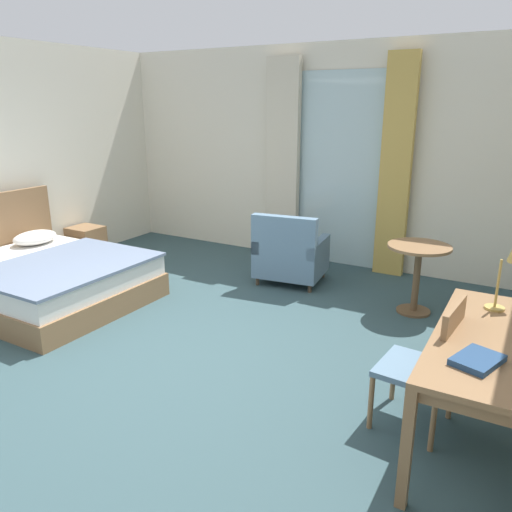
# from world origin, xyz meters

# --- Properties ---
(ground) EXTENTS (6.59, 7.09, 0.10)m
(ground) POSITION_xyz_m (0.00, 0.00, -0.05)
(ground) COLOR #334C51
(wall_back) EXTENTS (6.19, 0.12, 2.86)m
(wall_back) POSITION_xyz_m (0.00, 3.28, 1.43)
(wall_back) COLOR silver
(wall_back) RESTS_ON ground
(balcony_glass_door) EXTENTS (1.11, 0.02, 2.51)m
(balcony_glass_door) POSITION_xyz_m (0.36, 3.20, 1.26)
(balcony_glass_door) COLOR silver
(balcony_glass_door) RESTS_ON ground
(curtain_panel_left) EXTENTS (0.48, 0.10, 2.70)m
(curtain_panel_left) POSITION_xyz_m (-0.42, 3.10, 1.35)
(curtain_panel_left) COLOR beige
(curtain_panel_left) RESTS_ON ground
(curtain_panel_right) EXTENTS (0.37, 0.10, 2.70)m
(curtain_panel_right) POSITION_xyz_m (1.13, 3.10, 1.35)
(curtain_panel_right) COLOR tan
(curtain_panel_right) RESTS_ON ground
(bed) EXTENTS (2.05, 1.74, 1.10)m
(bed) POSITION_xyz_m (-1.91, 0.26, 0.27)
(bed) COLOR olive
(bed) RESTS_ON ground
(nightstand) EXTENTS (0.43, 0.40, 0.46)m
(nightstand) POSITION_xyz_m (-2.72, 1.61, 0.23)
(nightstand) COLOR olive
(nightstand) RESTS_ON ground
(writing_desk) EXTENTS (0.65, 1.55, 0.77)m
(writing_desk) POSITION_xyz_m (2.59, -0.01, 0.68)
(writing_desk) COLOR olive
(writing_desk) RESTS_ON ground
(desk_chair) EXTENTS (0.49, 0.50, 0.93)m
(desk_chair) POSITION_xyz_m (2.25, 0.01, 0.51)
(desk_chair) COLOR slate
(desk_chair) RESTS_ON ground
(desk_lamp) EXTENTS (0.20, 0.23, 0.47)m
(desk_lamp) POSITION_xyz_m (2.62, 0.54, 1.09)
(desk_lamp) COLOR tan
(desk_lamp) RESTS_ON writing_desk
(closed_book) EXTENTS (0.28, 0.33, 0.04)m
(closed_book) POSITION_xyz_m (2.56, -0.39, 0.79)
(closed_book) COLOR navy
(closed_book) RESTS_ON writing_desk
(armchair_by_window) EXTENTS (0.86, 0.80, 0.88)m
(armchair_by_window) POSITION_xyz_m (0.19, 2.16, 0.35)
(armchair_by_window) COLOR slate
(armchair_by_window) RESTS_ON ground
(round_cafe_table) EXTENTS (0.64, 0.64, 0.73)m
(round_cafe_table) POSITION_xyz_m (1.73, 1.99, 0.54)
(round_cafe_table) COLOR olive
(round_cafe_table) RESTS_ON ground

